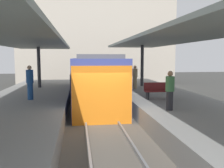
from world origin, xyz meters
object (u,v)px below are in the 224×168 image
object	(u,v)px
commuter_train	(94,80)
passenger_near_bench	(170,90)
passenger_far_end	(135,77)
platform_bench	(158,90)
passenger_mid_platform	(30,82)

from	to	relation	value
commuter_train	passenger_near_bench	xyz separation A→B (m)	(2.68, -6.21, 0.11)
passenger_near_bench	passenger_far_end	bearing A→B (deg)	88.36
commuter_train	passenger_far_end	distance (m)	3.00
platform_bench	passenger_mid_platform	size ratio (longest dim) A/B	0.80
platform_bench	passenger_near_bench	distance (m)	2.69
commuter_train	passenger_far_end	xyz separation A→B (m)	(2.88, 0.84, 0.10)
passenger_near_bench	commuter_train	bearing A→B (deg)	113.33
commuter_train	passenger_mid_platform	bearing A→B (deg)	-140.93
commuter_train	passenger_mid_platform	world-z (taller)	commuter_train
commuter_train	platform_bench	world-z (taller)	commuter_train
platform_bench	commuter_train	bearing A→B (deg)	130.43
passenger_far_end	passenger_near_bench	bearing A→B (deg)	-91.64
commuter_train	passenger_far_end	size ratio (longest dim) A/B	6.50
passenger_near_bench	passenger_mid_platform	world-z (taller)	passenger_mid_platform
passenger_near_bench	passenger_mid_platform	bearing A→B (deg)	151.10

